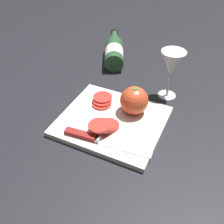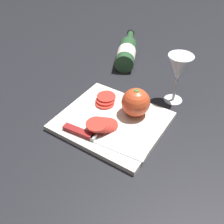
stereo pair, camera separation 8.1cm
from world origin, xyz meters
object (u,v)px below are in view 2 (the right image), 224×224
(wine_glass, at_px, (179,70))
(tomato_slice_stack_near, at_px, (102,125))
(knife, at_px, (87,135))
(tomato_slice_stack_far, at_px, (106,100))
(wine_bottle, at_px, (127,53))
(whole_tomato, at_px, (136,102))

(wine_glass, height_order, tomato_slice_stack_near, wine_glass)
(knife, bearing_deg, tomato_slice_stack_far, 100.47)
(wine_bottle, relative_size, whole_tomato, 3.33)
(wine_bottle, relative_size, knife, 1.16)
(wine_glass, distance_m, tomato_slice_stack_far, 0.26)
(knife, height_order, tomato_slice_stack_near, tomato_slice_stack_near)
(wine_bottle, xyz_separation_m, tomato_slice_stack_near, (0.17, -0.43, -0.00))
(wine_glass, height_order, whole_tomato, wine_glass)
(knife, height_order, tomato_slice_stack_far, tomato_slice_stack_far)
(wine_glass, xyz_separation_m, knife, (-0.14, -0.33, -0.10))
(wine_glass, relative_size, tomato_slice_stack_near, 1.72)
(whole_tomato, xyz_separation_m, knife, (-0.07, -0.17, -0.04))
(wine_bottle, bearing_deg, knife, -72.98)
(tomato_slice_stack_far, bearing_deg, wine_glass, 41.32)
(wine_glass, distance_m, tomato_slice_stack_near, 0.31)
(wine_bottle, relative_size, wine_glass, 1.74)
(tomato_slice_stack_far, bearing_deg, wine_bottle, 107.91)
(tomato_slice_stack_far, bearing_deg, whole_tomato, 1.84)
(whole_tomato, distance_m, tomato_slice_stack_far, 0.12)
(tomato_slice_stack_far, bearing_deg, knife, -74.70)
(knife, distance_m, tomato_slice_stack_far, 0.17)
(knife, bearing_deg, wine_glass, 62.37)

